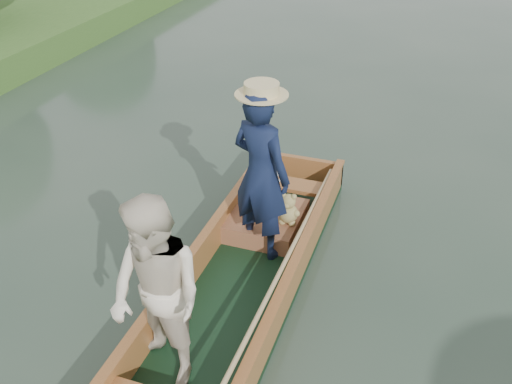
% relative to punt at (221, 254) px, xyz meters
% --- Properties ---
extents(ground, '(120.00, 120.00, 0.00)m').
position_rel_punt_xyz_m(ground, '(0.09, 0.13, -0.68)').
color(ground, '#283D30').
rests_on(ground, ground).
extents(punt, '(1.30, 5.00, 2.01)m').
position_rel_punt_xyz_m(punt, '(0.00, 0.00, 0.00)').
color(punt, black).
rests_on(punt, ground).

